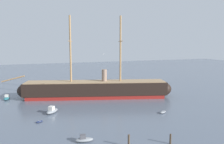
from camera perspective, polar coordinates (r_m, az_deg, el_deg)
name	(u,v)px	position (r m, az deg, el deg)	size (l,w,h in m)	color
tall_ship	(96,89)	(81.41, -4.03, -4.29)	(58.02, 22.82, 28.75)	maroon
motorboat_foreground_left	(84,139)	(46.85, -7.04, -16.36)	(3.73, 2.01, 1.49)	gray
dinghy_mid_left	(39,122)	(59.63, -17.71, -11.74)	(2.02, 1.54, 0.44)	#1E284C
dinghy_mid_right	(163,112)	(65.64, 12.61, -9.74)	(2.83, 2.18, 0.61)	gray
motorboat_alongside_bow	(52,111)	(66.17, -14.78, -9.31)	(4.54, 4.97, 2.00)	gray
motorboat_far_left	(7,98)	(86.81, -24.84, -5.90)	(2.61, 4.38, 1.72)	#236670
dinghy_far_right	(149,88)	(98.97, 9.24, -3.95)	(2.90, 2.89, 0.67)	gold
motorboat_distant_centre	(79,89)	(95.27, -8.20, -4.29)	(1.97, 3.26, 1.28)	#236670
mooring_piling_left_pair	(170,139)	(46.89, 14.41, -15.91)	(0.36, 0.36, 1.96)	#423323
mooring_piling_right_pair	(129,141)	(44.42, 4.23, -16.76)	(0.41, 0.41, 2.35)	#4C3D2D
seagull_in_flight	(104,54)	(64.33, -2.08, 4.47)	(0.44, 1.10, 0.13)	silver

